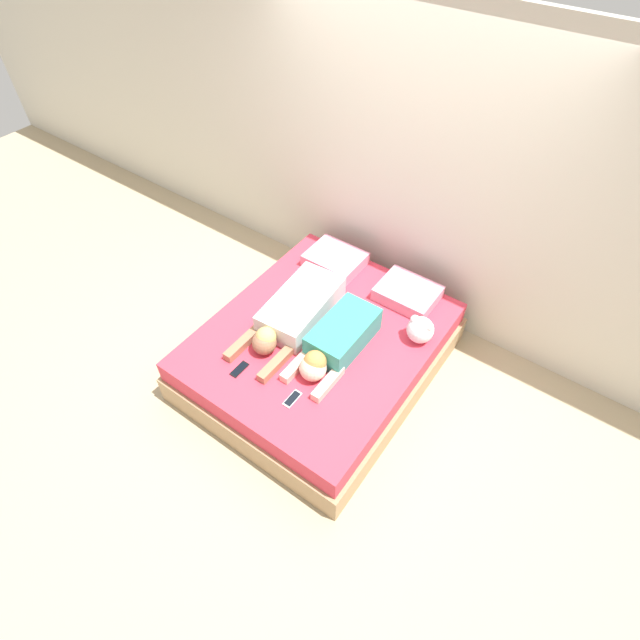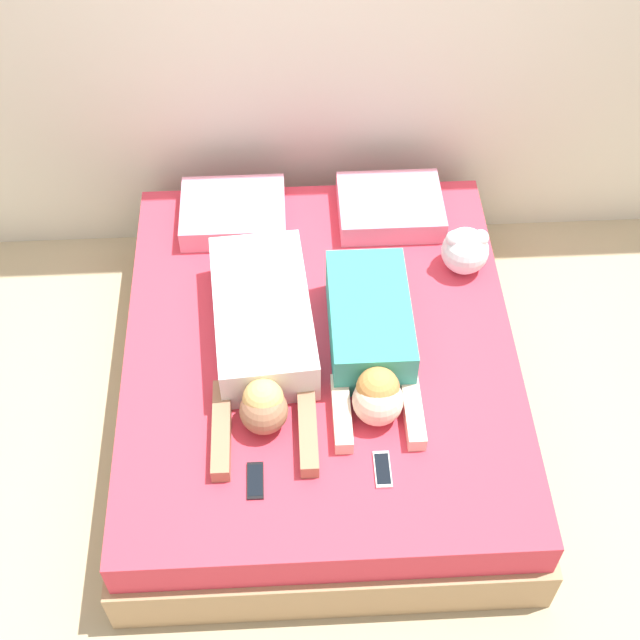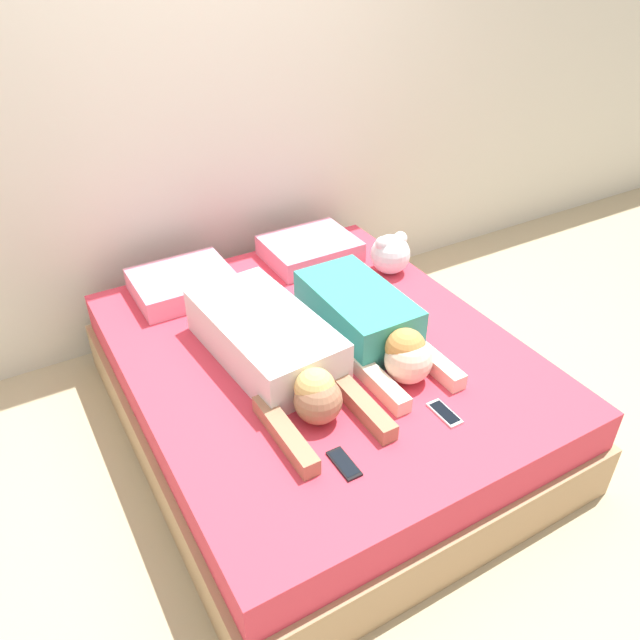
{
  "view_description": "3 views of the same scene",
  "coord_description": "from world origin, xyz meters",
  "px_view_note": "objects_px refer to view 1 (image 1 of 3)",
  "views": [
    {
      "loc": [
        1.51,
        -2.1,
        3.44
      ],
      "look_at": [
        0.0,
        0.0,
        0.61
      ],
      "focal_mm": 28.0,
      "sensor_mm": 36.0,
      "label": 1
    },
    {
      "loc": [
        -0.12,
        -2.3,
        3.41
      ],
      "look_at": [
        0.0,
        0.0,
        0.61
      ],
      "focal_mm": 50.0,
      "sensor_mm": 36.0,
      "label": 2
    },
    {
      "loc": [
        -1.12,
        -1.94,
        2.15
      ],
      "look_at": [
        0.0,
        0.0,
        0.61
      ],
      "focal_mm": 35.0,
      "sensor_mm": 36.0,
      "label": 3
    }
  ],
  "objects_px": {
    "pillow_head_left": "(335,259)",
    "pillow_head_right": "(408,293)",
    "cell_phone_right": "(292,399)",
    "cell_phone_left": "(239,369)",
    "person_right": "(336,342)",
    "bed": "(320,351)",
    "person_left": "(295,313)",
    "plush_toy": "(420,329)"
  },
  "relations": [
    {
      "from": "cell_phone_left",
      "to": "person_left",
      "type": "bearing_deg",
      "value": 86.48
    },
    {
      "from": "bed",
      "to": "cell_phone_left",
      "type": "height_order",
      "value": "cell_phone_left"
    },
    {
      "from": "pillow_head_right",
      "to": "plush_toy",
      "type": "height_order",
      "value": "plush_toy"
    },
    {
      "from": "pillow_head_left",
      "to": "pillow_head_right",
      "type": "bearing_deg",
      "value": 0.0
    },
    {
      "from": "cell_phone_right",
      "to": "cell_phone_left",
      "type": "bearing_deg",
      "value": -177.17
    },
    {
      "from": "person_left",
      "to": "cell_phone_left",
      "type": "bearing_deg",
      "value": -93.52
    },
    {
      "from": "pillow_head_right",
      "to": "cell_phone_right",
      "type": "relative_size",
      "value": 3.13
    },
    {
      "from": "pillow_head_left",
      "to": "person_left",
      "type": "height_order",
      "value": "person_left"
    },
    {
      "from": "pillow_head_right",
      "to": "cell_phone_left",
      "type": "bearing_deg",
      "value": -114.79
    },
    {
      "from": "pillow_head_left",
      "to": "plush_toy",
      "type": "relative_size",
      "value": 2.19
    },
    {
      "from": "pillow_head_right",
      "to": "person_right",
      "type": "xyz_separation_m",
      "value": [
        -0.16,
        -0.83,
        0.05
      ]
    },
    {
      "from": "person_right",
      "to": "cell_phone_right",
      "type": "height_order",
      "value": "person_right"
    },
    {
      "from": "person_left",
      "to": "cell_phone_right",
      "type": "height_order",
      "value": "person_left"
    },
    {
      "from": "pillow_head_right",
      "to": "cell_phone_left",
      "type": "distance_m",
      "value": 1.53
    },
    {
      "from": "pillow_head_left",
      "to": "cell_phone_right",
      "type": "distance_m",
      "value": 1.48
    },
    {
      "from": "bed",
      "to": "person_right",
      "type": "bearing_deg",
      "value": -22.45
    },
    {
      "from": "cell_phone_left",
      "to": "plush_toy",
      "type": "bearing_deg",
      "value": 48.08
    },
    {
      "from": "bed",
      "to": "pillow_head_left",
      "type": "xyz_separation_m",
      "value": [
        -0.37,
        0.75,
        0.29
      ]
    },
    {
      "from": "person_left",
      "to": "cell_phone_left",
      "type": "relative_size",
      "value": 7.16
    },
    {
      "from": "pillow_head_right",
      "to": "plush_toy",
      "type": "bearing_deg",
      "value": -49.72
    },
    {
      "from": "pillow_head_right",
      "to": "person_left",
      "type": "height_order",
      "value": "person_left"
    },
    {
      "from": "person_right",
      "to": "plush_toy",
      "type": "relative_size",
      "value": 3.91
    },
    {
      "from": "pillow_head_left",
      "to": "pillow_head_right",
      "type": "distance_m",
      "value": 0.74
    },
    {
      "from": "bed",
      "to": "person_left",
      "type": "bearing_deg",
      "value": -175.45
    },
    {
      "from": "plush_toy",
      "to": "bed",
      "type": "bearing_deg",
      "value": -148.92
    },
    {
      "from": "pillow_head_left",
      "to": "plush_toy",
      "type": "xyz_separation_m",
      "value": [
        1.03,
        -0.35,
        0.06
      ]
    },
    {
      "from": "person_left",
      "to": "cell_phone_left",
      "type": "distance_m",
      "value": 0.63
    },
    {
      "from": "bed",
      "to": "cell_phone_left",
      "type": "distance_m",
      "value": 0.74
    },
    {
      "from": "person_left",
      "to": "plush_toy",
      "type": "xyz_separation_m",
      "value": [
        0.9,
        0.42,
        0.01
      ]
    },
    {
      "from": "bed",
      "to": "plush_toy",
      "type": "xyz_separation_m",
      "value": [
        0.66,
        0.4,
        0.34
      ]
    },
    {
      "from": "cell_phone_left",
      "to": "person_right",
      "type": "bearing_deg",
      "value": 49.43
    },
    {
      "from": "person_right",
      "to": "pillow_head_left",
      "type": "bearing_deg",
      "value": 124.57
    },
    {
      "from": "pillow_head_left",
      "to": "cell_phone_left",
      "type": "height_order",
      "value": "pillow_head_left"
    },
    {
      "from": "cell_phone_right",
      "to": "bed",
      "type": "bearing_deg",
      "value": 108.23
    },
    {
      "from": "person_left",
      "to": "cell_phone_right",
      "type": "distance_m",
      "value": 0.75
    },
    {
      "from": "pillow_head_right",
      "to": "cell_phone_left",
      "type": "height_order",
      "value": "pillow_head_right"
    },
    {
      "from": "person_right",
      "to": "bed",
      "type": "bearing_deg",
      "value": 157.55
    },
    {
      "from": "pillow_head_right",
      "to": "bed",
      "type": "bearing_deg",
      "value": -116.24
    },
    {
      "from": "bed",
      "to": "pillow_head_left",
      "type": "relative_size",
      "value": 4.15
    },
    {
      "from": "person_left",
      "to": "person_right",
      "type": "bearing_deg",
      "value": -8.5
    },
    {
      "from": "cell_phone_left",
      "to": "cell_phone_right",
      "type": "relative_size",
      "value": 1.0
    },
    {
      "from": "person_left",
      "to": "pillow_head_left",
      "type": "bearing_deg",
      "value": 99.79
    }
  ]
}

